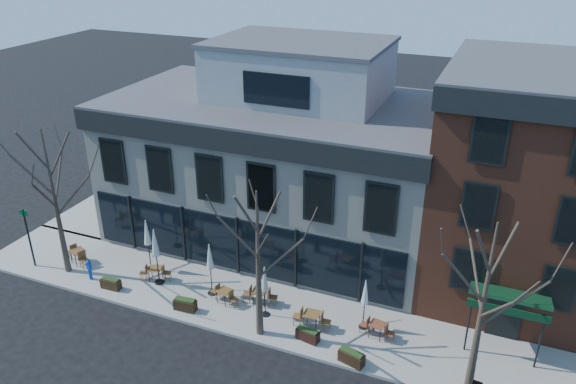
% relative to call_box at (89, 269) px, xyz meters
% --- Properties ---
extents(ground, '(120.00, 120.00, 0.00)m').
position_rel_call_box_xyz_m(ground, '(6.86, 3.38, -0.76)').
color(ground, black).
rests_on(ground, ground).
extents(sidewalk_front, '(33.50, 4.70, 0.15)m').
position_rel_call_box_xyz_m(sidewalk_front, '(10.11, 1.23, -0.69)').
color(sidewalk_front, gray).
rests_on(sidewalk_front, ground).
extents(sidewalk_side, '(4.50, 12.00, 0.15)m').
position_rel_call_box_xyz_m(sidewalk_side, '(-4.39, 9.38, -0.69)').
color(sidewalk_side, gray).
rests_on(sidewalk_side, ground).
extents(corner_building, '(18.39, 10.39, 11.10)m').
position_rel_call_box_xyz_m(corner_building, '(6.94, 8.45, 3.96)').
color(corner_building, beige).
rests_on(corner_building, ground).
extents(red_brick_building, '(8.20, 11.78, 11.18)m').
position_rel_call_box_xyz_m(red_brick_building, '(19.86, 8.36, 4.87)').
color(red_brick_building, brown).
rests_on(red_brick_building, ground).
extents(tree_corner, '(3.93, 3.98, 7.92)m').
position_rel_call_box_xyz_m(tree_corner, '(-1.62, 0.18, 3.49)').
color(tree_corner, '#382B21').
rests_on(tree_corner, sidewalk_front).
extents(tree_mid, '(3.50, 3.55, 7.04)m').
position_rel_call_box_xyz_m(tree_mid, '(9.87, -0.52, 3.03)').
color(tree_mid, '#382B21').
rests_on(tree_mid, sidewalk_front).
extents(tree_right, '(3.72, 3.77, 7.48)m').
position_rel_call_box_xyz_m(tree_right, '(18.87, -0.52, 3.26)').
color(tree_right, '#382B21').
rests_on(tree_right, sidewalk_front).
extents(sign_pole, '(0.50, 0.10, 3.40)m').
position_rel_call_box_xyz_m(sign_pole, '(-3.64, -0.12, 1.31)').
color(sign_pole, black).
rests_on(sign_pole, sidewalk_front).
extents(call_box, '(0.23, 0.23, 1.16)m').
position_rel_call_box_xyz_m(call_box, '(0.00, 0.00, 0.00)').
color(call_box, '#0C34A5').
rests_on(call_box, sidewalk_front).
extents(cafe_set_0, '(1.79, 1.09, 0.93)m').
position_rel_call_box_xyz_m(cafe_set_0, '(-1.64, 1.01, -0.13)').
color(cafe_set_0, brown).
rests_on(cafe_set_0, sidewalk_front).
extents(cafe_set_1, '(1.66, 0.96, 0.86)m').
position_rel_call_box_xyz_m(cafe_set_1, '(3.14, 1.23, -0.17)').
color(cafe_set_1, brown).
rests_on(cafe_set_1, sidewalk_front).
extents(cafe_set_2, '(1.63, 0.77, 0.84)m').
position_rel_call_box_xyz_m(cafe_set_2, '(7.33, 0.88, -0.18)').
color(cafe_set_2, brown).
rests_on(cafe_set_2, sidewalk_front).
extents(cafe_set_3, '(1.77, 0.80, 0.91)m').
position_rel_call_box_xyz_m(cafe_set_3, '(8.96, 1.46, -0.15)').
color(cafe_set_3, brown).
rests_on(cafe_set_3, sidewalk_front).
extents(cafe_set_4, '(1.79, 0.75, 0.94)m').
position_rel_call_box_xyz_m(cafe_set_4, '(11.87, 0.72, -0.13)').
color(cafe_set_4, brown).
rests_on(cafe_set_4, sidewalk_front).
extents(cafe_set_5, '(1.65, 0.74, 0.85)m').
position_rel_call_box_xyz_m(cafe_set_5, '(14.76, 1.22, -0.18)').
color(cafe_set_5, brown).
rests_on(cafe_set_5, sidewalk_front).
extents(umbrella_0, '(0.47, 0.47, 2.93)m').
position_rel_call_box_xyz_m(umbrella_0, '(2.32, 1.97, 1.46)').
color(umbrella_0, black).
rests_on(umbrella_0, sidewalk_front).
extents(umbrella_1, '(0.50, 0.50, 3.12)m').
position_rel_call_box_xyz_m(umbrella_1, '(3.46, 1.06, 1.59)').
color(umbrella_1, black).
rests_on(umbrella_1, sidewalk_front).
extents(umbrella_2, '(0.45, 0.45, 2.82)m').
position_rel_call_box_xyz_m(umbrella_2, '(6.41, 1.27, 1.38)').
color(umbrella_2, black).
rests_on(umbrella_2, sidewalk_front).
extents(umbrella_3, '(0.42, 0.42, 2.64)m').
position_rel_call_box_xyz_m(umbrella_3, '(9.55, 0.74, 1.25)').
color(umbrella_3, black).
rests_on(umbrella_3, sidewalk_front).
extents(umbrella_4, '(0.41, 0.41, 2.55)m').
position_rel_call_box_xyz_m(umbrella_4, '(14.03, 1.61, 1.19)').
color(umbrella_4, black).
rests_on(umbrella_4, sidewalk_front).
extents(planter_0, '(1.04, 0.46, 0.57)m').
position_rel_call_box_xyz_m(planter_0, '(1.50, -0.27, -0.33)').
color(planter_0, '#312010').
rests_on(planter_0, sidewalk_front).
extents(planter_1, '(1.12, 0.52, 0.61)m').
position_rel_call_box_xyz_m(planter_1, '(5.88, -0.35, -0.31)').
color(planter_1, black).
rests_on(planter_1, sidewalk_front).
extents(planter_2, '(1.10, 0.59, 0.58)m').
position_rel_call_box_xyz_m(planter_2, '(12.01, -0.16, -0.32)').
color(planter_2, black).
rests_on(planter_2, sidewalk_front).
extents(planter_3, '(1.18, 0.71, 0.62)m').
position_rel_call_box_xyz_m(planter_3, '(14.20, -0.82, -0.31)').
color(planter_3, black).
rests_on(planter_3, sidewalk_front).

